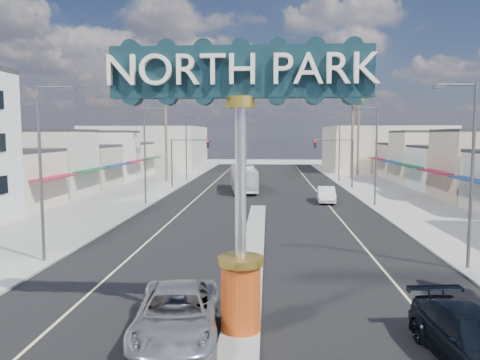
# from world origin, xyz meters

# --- Properties ---
(ground) EXTENTS (160.00, 160.00, 0.00)m
(ground) POSITION_xyz_m (0.00, 30.00, 0.00)
(ground) COLOR gray
(ground) RESTS_ON ground
(road) EXTENTS (20.00, 120.00, 0.01)m
(road) POSITION_xyz_m (0.00, 30.00, 0.01)
(road) COLOR black
(road) RESTS_ON ground
(median_island) EXTENTS (1.30, 30.00, 0.16)m
(median_island) POSITION_xyz_m (0.00, 14.00, 0.08)
(median_island) COLOR gray
(median_island) RESTS_ON ground
(sidewalk_left) EXTENTS (8.00, 120.00, 0.12)m
(sidewalk_left) POSITION_xyz_m (-14.00, 30.00, 0.06)
(sidewalk_left) COLOR gray
(sidewalk_left) RESTS_ON ground
(sidewalk_right) EXTENTS (8.00, 120.00, 0.12)m
(sidewalk_right) POSITION_xyz_m (14.00, 30.00, 0.06)
(sidewalk_right) COLOR gray
(sidewalk_right) RESTS_ON ground
(storefront_row_left) EXTENTS (12.00, 42.00, 6.00)m
(storefront_row_left) POSITION_xyz_m (-24.00, 43.00, 3.00)
(storefront_row_left) COLOR beige
(storefront_row_left) RESTS_ON ground
(storefront_row_right) EXTENTS (12.00, 42.00, 6.00)m
(storefront_row_right) POSITION_xyz_m (24.00, 43.00, 3.00)
(storefront_row_right) COLOR #B7B29E
(storefront_row_right) RESTS_ON ground
(backdrop_far_left) EXTENTS (20.00, 20.00, 8.00)m
(backdrop_far_left) POSITION_xyz_m (-22.00, 75.00, 4.00)
(backdrop_far_left) COLOR #B7B29E
(backdrop_far_left) RESTS_ON ground
(backdrop_far_right) EXTENTS (20.00, 20.00, 8.00)m
(backdrop_far_right) POSITION_xyz_m (22.00, 75.00, 4.00)
(backdrop_far_right) COLOR beige
(backdrop_far_right) RESTS_ON ground
(gateway_sign) EXTENTS (8.20, 1.50, 9.15)m
(gateway_sign) POSITION_xyz_m (0.00, 1.98, 5.93)
(gateway_sign) COLOR #B72D0E
(gateway_sign) RESTS_ON median_island
(traffic_signal_left) EXTENTS (5.09, 0.45, 6.00)m
(traffic_signal_left) POSITION_xyz_m (-9.18, 43.99, 4.27)
(traffic_signal_left) COLOR #47474C
(traffic_signal_left) RESTS_ON ground
(traffic_signal_right) EXTENTS (5.09, 0.45, 6.00)m
(traffic_signal_right) POSITION_xyz_m (9.18, 43.99, 4.27)
(traffic_signal_right) COLOR #47474C
(traffic_signal_right) RESTS_ON ground
(streetlight_l_near) EXTENTS (2.03, 0.22, 9.00)m
(streetlight_l_near) POSITION_xyz_m (-10.43, 10.00, 5.07)
(streetlight_l_near) COLOR #47474C
(streetlight_l_near) RESTS_ON ground
(streetlight_l_mid) EXTENTS (2.03, 0.22, 9.00)m
(streetlight_l_mid) POSITION_xyz_m (-10.43, 30.00, 5.07)
(streetlight_l_mid) COLOR #47474C
(streetlight_l_mid) RESTS_ON ground
(streetlight_l_far) EXTENTS (2.03, 0.22, 9.00)m
(streetlight_l_far) POSITION_xyz_m (-10.43, 52.00, 5.07)
(streetlight_l_far) COLOR #47474C
(streetlight_l_far) RESTS_ON ground
(streetlight_r_near) EXTENTS (2.03, 0.22, 9.00)m
(streetlight_r_near) POSITION_xyz_m (10.43, 10.00, 5.07)
(streetlight_r_near) COLOR #47474C
(streetlight_r_near) RESTS_ON ground
(streetlight_r_mid) EXTENTS (2.03, 0.22, 9.00)m
(streetlight_r_mid) POSITION_xyz_m (10.43, 30.00, 5.07)
(streetlight_r_mid) COLOR #47474C
(streetlight_r_mid) RESTS_ON ground
(streetlight_r_far) EXTENTS (2.03, 0.22, 9.00)m
(streetlight_r_far) POSITION_xyz_m (10.43, 52.00, 5.07)
(streetlight_r_far) COLOR #47474C
(streetlight_r_far) RESTS_ON ground
(palm_left_far) EXTENTS (2.60, 2.60, 13.10)m
(palm_left_far) POSITION_xyz_m (-13.00, 50.00, 11.50)
(palm_left_far) COLOR brown
(palm_left_far) RESTS_ON ground
(palm_right_mid) EXTENTS (2.60, 2.60, 12.10)m
(palm_right_mid) POSITION_xyz_m (13.00, 56.00, 10.60)
(palm_right_mid) COLOR brown
(palm_right_mid) RESTS_ON ground
(palm_right_far) EXTENTS (2.60, 2.60, 14.10)m
(palm_right_far) POSITION_xyz_m (15.00, 62.00, 12.39)
(palm_right_far) COLOR brown
(palm_right_far) RESTS_ON ground
(suv_left) EXTENTS (3.24, 5.99, 1.59)m
(suv_left) POSITION_xyz_m (-2.05, 1.62, 0.80)
(suv_left) COLOR #A5A5A9
(suv_left) RESTS_ON ground
(suv_right) EXTENTS (2.79, 5.60, 1.56)m
(suv_right) POSITION_xyz_m (6.77, 0.26, 0.78)
(suv_right) COLOR black
(suv_right) RESTS_ON ground
(car_parked_right) EXTENTS (1.91, 4.73, 1.53)m
(car_parked_right) POSITION_xyz_m (6.50, 32.48, 0.76)
(car_parked_right) COLOR silver
(car_parked_right) RESTS_ON ground
(city_bus) EXTENTS (3.79, 11.06, 3.02)m
(city_bus) POSITION_xyz_m (-2.00, 41.20, 1.51)
(city_bus) COLOR silver
(city_bus) RESTS_ON ground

